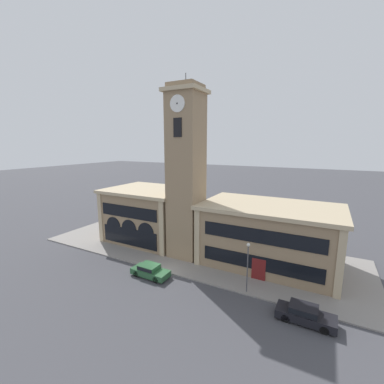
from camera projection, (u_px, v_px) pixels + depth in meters
name	position (u px, v px, depth m)	size (l,w,h in m)	color
ground_plane	(164.00, 273.00, 30.03)	(300.00, 300.00, 0.00)	#424247
sidewalk_kerb	(193.00, 249.00, 36.47)	(44.18, 14.89, 0.15)	gray
clock_tower	(186.00, 174.00, 32.69)	(4.62, 4.62, 23.14)	#937A5B
town_hall_left_wing	(149.00, 214.00, 40.13)	(12.56, 10.13, 8.08)	#937A5B
town_hall_right_wing	(269.00, 235.00, 31.69)	(16.53, 10.13, 7.56)	#937A5B
parked_car_near	(150.00, 270.00, 29.07)	(4.44, 1.95, 1.39)	#285633
parked_car_mid	(305.00, 314.00, 21.58)	(4.76, 1.89, 1.48)	black
street_lamp	(248.00, 260.00, 25.27)	(0.36, 0.36, 5.19)	#4C4C51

